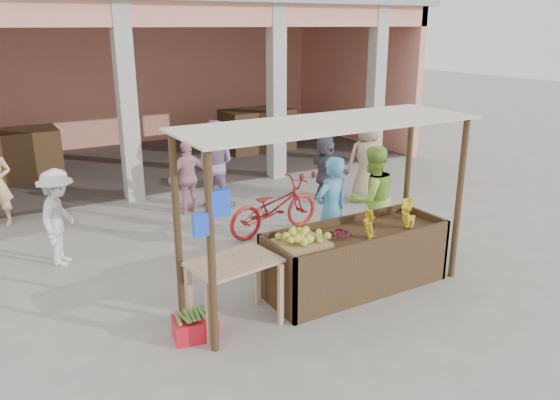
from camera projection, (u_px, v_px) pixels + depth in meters
ground at (325, 295)px, 7.51m from camera, size 60.00×60.00×0.00m
market_building at (130, 59)px, 14.02m from camera, size 14.40×6.40×4.20m
fruit_stall at (355, 261)px, 7.62m from camera, size 2.60×0.95×0.80m
stall_awning at (326, 154)px, 6.94m from camera, size 4.09×1.35×2.39m
banana_heap at (389, 220)px, 7.73m from camera, size 1.15×0.63×0.21m
melon_tray at (301, 240)px, 7.08m from camera, size 0.66×0.58×0.18m
berry_heap at (338, 233)px, 7.38m from camera, size 0.40×0.33×0.13m
side_table at (234, 271)px, 6.59m from camera, size 1.13×0.83×0.85m
papaya_pile at (234, 253)px, 6.51m from camera, size 0.74×0.42×0.21m
red_crate at (195, 328)px, 6.45m from camera, size 0.56×0.45×0.26m
plantain_bundle at (194, 315)px, 6.40m from camera, size 0.38×0.27×0.08m
produce_sacks at (308, 166)px, 13.04m from camera, size 0.86×0.53×0.65m
vendor_blue at (331, 207)px, 8.30m from camera, size 0.74×0.59×1.80m
vendor_green at (372, 197)px, 8.73m from camera, size 0.93×0.60×1.84m
motorcycle at (274, 206)px, 9.61m from camera, size 0.84×1.97×1.00m
shopper_a at (58, 214)px, 8.27m from camera, size 0.93×1.17×1.63m
shopper_b at (188, 175)px, 10.58m from camera, size 0.95×0.58×1.53m
shopper_c at (367, 156)px, 11.23m from camera, size 1.06×0.83×1.94m
shopper_d at (325, 167)px, 11.28m from camera, size 0.65×1.39×1.47m
shopper_f at (214, 160)px, 10.91m from camera, size 1.09×0.98×1.94m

